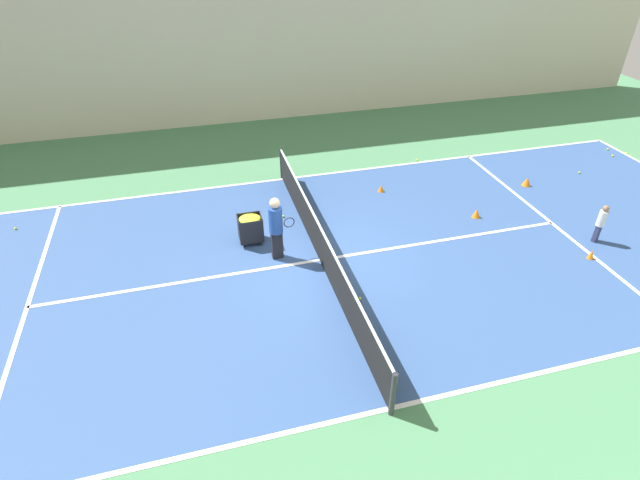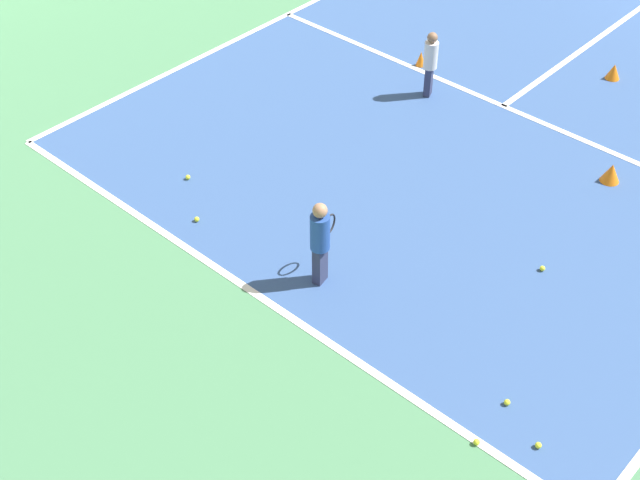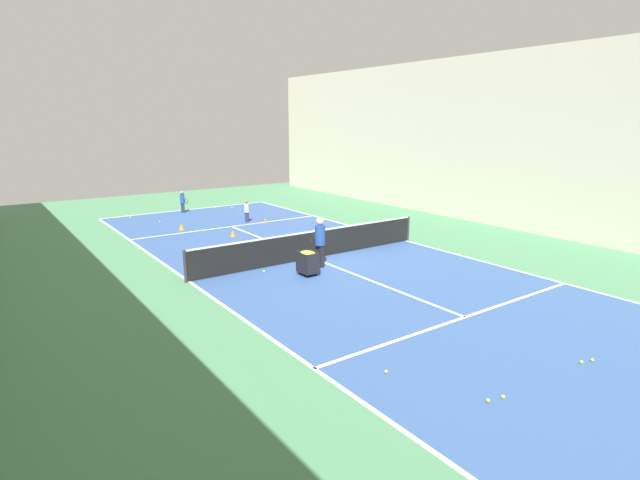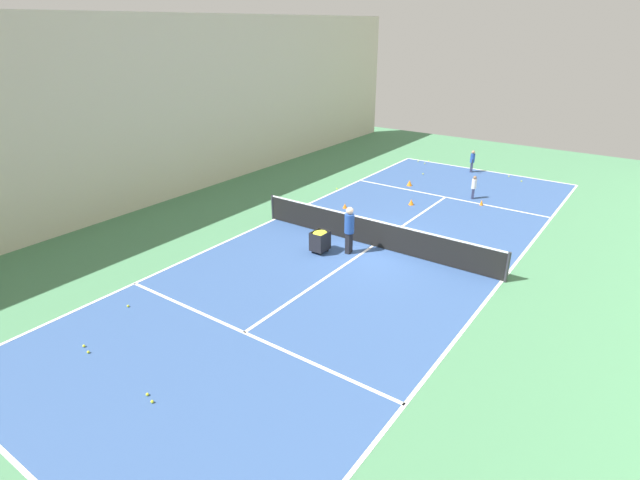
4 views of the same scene
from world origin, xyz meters
name	(u,v)px [view 2 (image 2 of 4)]	position (x,y,z in m)	size (l,w,h in m)	color
line_baseline_near	(248,289)	(0.00, -12.37, 0.01)	(9.33, 0.10, 0.00)	white
line_service_near	(503,106)	(0.00, -6.81, 0.01)	(9.33, 0.10, 0.00)	white
player_near_baseline	(320,238)	(0.54, -11.66, 0.68)	(0.29, 0.56, 1.19)	#2D3351
child_midcourt	(430,60)	(-1.09, -7.33, 0.62)	(0.28, 0.28, 1.09)	#2D3351
training_cone_0	(611,173)	(2.17, -7.46, 0.14)	(0.27, 0.27, 0.28)	orange
training_cone_2	(421,59)	(-1.74, -6.66, 0.13)	(0.16, 0.16, 0.25)	orange
training_cone_3	(614,71)	(0.84, -4.90, 0.13)	(0.24, 0.24, 0.26)	orange
tennis_ball_3	(477,442)	(3.35, -12.41, 0.04)	(0.07, 0.07, 0.07)	yellow
tennis_ball_5	(188,177)	(-2.22, -11.38, 0.04)	(0.07, 0.07, 0.07)	yellow
tennis_ball_7	(538,445)	(3.84, -12.02, 0.04)	(0.07, 0.07, 0.07)	yellow
tennis_ball_8	(197,219)	(-1.43, -11.92, 0.04)	(0.07, 0.07, 0.07)	yellow
tennis_ball_10	(507,402)	(3.30, -11.77, 0.04)	(0.07, 0.07, 0.07)	yellow
tennis_ball_11	(542,268)	(2.46, -9.69, 0.04)	(0.07, 0.07, 0.07)	yellow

